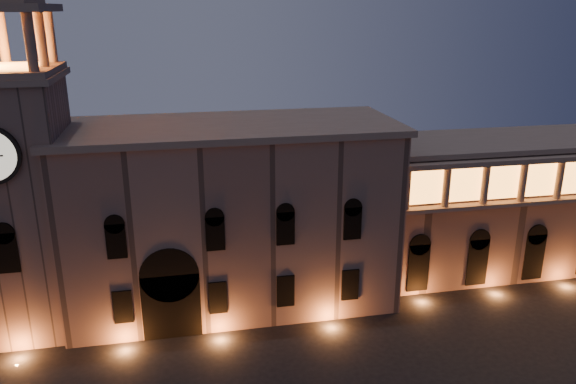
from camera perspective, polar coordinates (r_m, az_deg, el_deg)
The scene contains 3 objects.
government_building at distance 53.41m, azimuth -5.81°, elevation -2.40°, with size 30.80×12.80×17.60m.
clock_tower at distance 52.95m, azimuth -26.07°, elevation -0.14°, with size 9.80×9.80×32.40m.
colonnade_wing at distance 67.71m, azimuth 24.05°, elevation -0.74°, with size 40.60×11.50×14.50m.
Camera 1 is at (-6.66, -27.88, 27.49)m, focal length 35.00 mm.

